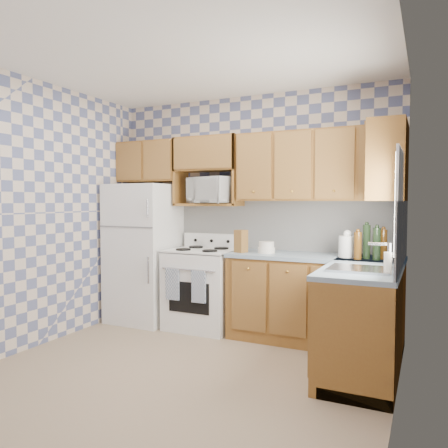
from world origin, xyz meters
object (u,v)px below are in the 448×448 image
(refrigerator, at_px, (144,253))
(electric_kettle, at_px, (347,247))
(stove_body, at_px, (203,289))
(microwave, at_px, (213,190))

(refrigerator, height_order, electric_kettle, refrigerator)
(refrigerator, height_order, stove_body, refrigerator)
(refrigerator, height_order, microwave, microwave)
(refrigerator, relative_size, electric_kettle, 7.92)
(stove_body, distance_m, electric_kettle, 1.74)
(microwave, xyz_separation_m, electric_kettle, (1.57, -0.16, -0.58))
(stove_body, relative_size, electric_kettle, 4.24)
(stove_body, height_order, electric_kettle, electric_kettle)
(stove_body, relative_size, microwave, 1.62)
(refrigerator, distance_m, stove_body, 0.89)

